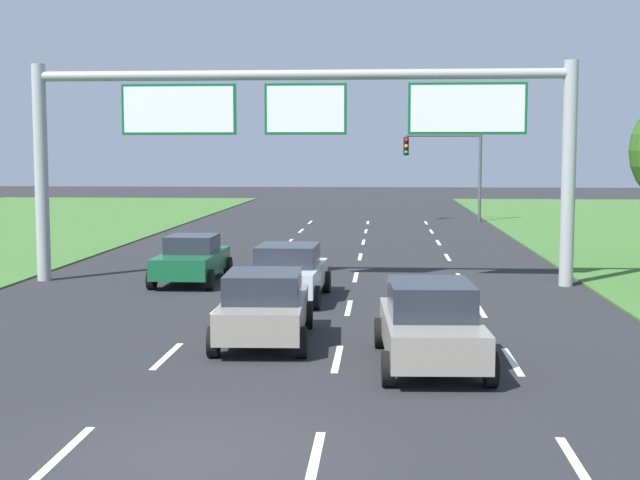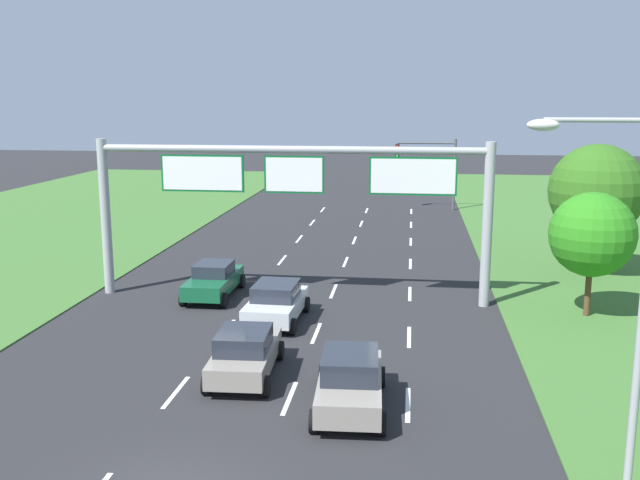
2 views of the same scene
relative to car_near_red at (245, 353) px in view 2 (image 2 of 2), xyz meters
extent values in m
cube|color=white|center=(-1.81, -1.49, -0.79)|extent=(0.14, 2.40, 0.01)
cube|color=white|center=(-1.81, 4.51, -0.79)|extent=(0.14, 2.40, 0.01)
cube|color=white|center=(-1.81, 10.51, -0.79)|extent=(0.14, 2.40, 0.01)
cube|color=white|center=(-1.81, 16.51, -0.79)|extent=(0.14, 2.40, 0.01)
cube|color=white|center=(-1.81, 22.51, -0.79)|extent=(0.14, 2.40, 0.01)
cube|color=white|center=(-1.81, 28.51, -0.79)|extent=(0.14, 2.40, 0.01)
cube|color=white|center=(-1.81, 34.51, -0.79)|extent=(0.14, 2.40, 0.01)
cube|color=white|center=(1.69, -1.49, -0.79)|extent=(0.14, 2.40, 0.01)
cube|color=white|center=(1.69, 4.51, -0.79)|extent=(0.14, 2.40, 0.01)
cube|color=white|center=(1.69, 10.51, -0.79)|extent=(0.14, 2.40, 0.01)
cube|color=white|center=(1.69, 16.51, -0.79)|extent=(0.14, 2.40, 0.01)
cube|color=white|center=(1.69, 22.51, -0.79)|extent=(0.14, 2.40, 0.01)
cube|color=white|center=(1.69, 28.51, -0.79)|extent=(0.14, 2.40, 0.01)
cube|color=white|center=(1.69, 34.51, -0.79)|extent=(0.14, 2.40, 0.01)
cube|color=white|center=(5.19, -1.49, -0.79)|extent=(0.14, 2.40, 0.01)
cube|color=white|center=(5.19, 4.51, -0.79)|extent=(0.14, 2.40, 0.01)
cube|color=white|center=(5.19, 10.51, -0.79)|extent=(0.14, 2.40, 0.01)
cube|color=white|center=(5.19, 16.51, -0.79)|extent=(0.14, 2.40, 0.01)
cube|color=white|center=(5.19, 22.51, -0.79)|extent=(0.14, 2.40, 0.01)
cube|color=white|center=(5.19, 28.51, -0.79)|extent=(0.14, 2.40, 0.01)
cube|color=white|center=(5.19, 34.51, -0.79)|extent=(0.14, 2.40, 0.01)
cube|color=gray|center=(0.00, 0.05, -0.15)|extent=(1.94, 4.26, 0.65)
cube|color=#232833|center=(0.01, -0.15, 0.48)|extent=(1.67, 2.04, 0.61)
cylinder|color=black|center=(-0.97, 1.56, -0.48)|extent=(0.25, 0.65, 0.64)
cylinder|color=black|center=(0.83, 1.63, -0.48)|extent=(0.25, 0.65, 0.64)
cylinder|color=black|center=(-0.83, -1.52, -0.48)|extent=(0.25, 0.65, 0.64)
cylinder|color=black|center=(0.96, -1.45, -0.48)|extent=(0.25, 0.65, 0.64)
cube|color=silver|center=(-0.09, 5.73, -0.15)|extent=(2.02, 4.13, 0.65)
cube|color=#232833|center=(-0.09, 5.77, 0.47)|extent=(1.70, 2.09, 0.59)
cylinder|color=black|center=(-1.00, 7.25, -0.48)|extent=(0.24, 0.65, 0.64)
cylinder|color=black|center=(0.92, 7.18, -0.48)|extent=(0.24, 0.65, 0.64)
cylinder|color=black|center=(-1.10, 4.28, -0.48)|extent=(0.24, 0.65, 0.64)
cylinder|color=black|center=(0.82, 4.22, -0.48)|extent=(0.24, 0.65, 0.64)
cube|color=gray|center=(3.53, -1.93, -0.14)|extent=(1.99, 4.38, 0.68)
cube|color=#232833|center=(3.53, -1.91, 0.53)|extent=(1.68, 2.17, 0.65)
cylinder|color=black|center=(2.54, -0.37, -0.48)|extent=(0.25, 0.65, 0.64)
cylinder|color=black|center=(4.36, -0.28, -0.48)|extent=(0.25, 0.65, 0.64)
cylinder|color=black|center=(2.70, -3.57, -0.48)|extent=(0.25, 0.65, 0.64)
cylinder|color=black|center=(4.52, -3.48, -0.48)|extent=(0.25, 0.65, 0.64)
cube|color=#145633|center=(-3.55, 8.98, -0.15)|extent=(1.77, 4.38, 0.65)
cube|color=#232833|center=(-3.55, 9.08, 0.44)|extent=(1.51, 1.83, 0.55)
cylinder|color=black|center=(-4.45, 10.61, -0.48)|extent=(0.22, 0.64, 0.64)
cylinder|color=black|center=(-2.66, 10.62, -0.48)|extent=(0.22, 0.64, 0.64)
cylinder|color=black|center=(-4.44, 7.34, -0.48)|extent=(0.22, 0.64, 0.64)
cylinder|color=black|center=(-2.65, 7.34, -0.48)|extent=(0.22, 0.64, 0.64)
cylinder|color=#9EA0A5|center=(-8.46, 9.02, 2.70)|extent=(0.44, 0.44, 7.00)
cylinder|color=#9EA0A5|center=(8.34, 9.02, 2.70)|extent=(0.44, 0.44, 7.00)
cylinder|color=#9EA0A5|center=(-0.06, 9.02, 5.80)|extent=(16.80, 0.32, 0.32)
cube|color=#0C5B28|center=(-3.91, 9.02, 4.74)|extent=(3.68, 0.12, 1.61)
cube|color=white|center=(-3.91, 8.95, 4.74)|extent=(3.52, 0.01, 1.45)
cube|color=#0C5B28|center=(0.14, 9.02, 4.74)|extent=(2.59, 0.12, 1.61)
cube|color=white|center=(0.14, 8.95, 4.74)|extent=(2.43, 0.01, 1.45)
cube|color=#0C5B28|center=(5.19, 9.02, 4.74)|extent=(3.67, 0.12, 1.61)
cube|color=white|center=(5.19, 8.95, 4.74)|extent=(3.51, 0.01, 1.45)
cylinder|color=#47494F|center=(8.48, 35.73, 2.00)|extent=(0.20, 0.20, 5.60)
cylinder|color=#47494F|center=(6.23, 35.73, 4.45)|extent=(4.50, 0.14, 0.14)
cube|color=black|center=(3.98, 35.73, 3.80)|extent=(0.32, 0.36, 1.10)
sphere|color=red|center=(3.98, 35.53, 4.17)|extent=(0.22, 0.22, 0.22)
sphere|color=orange|center=(3.98, 35.53, 3.80)|extent=(0.22, 0.22, 0.22)
sphere|color=green|center=(3.98, 35.53, 3.43)|extent=(0.22, 0.22, 0.22)
cylinder|color=#9EA0A5|center=(8.78, -6.37, 7.55)|extent=(2.20, 0.10, 0.10)
ellipsoid|color=silver|center=(7.68, -6.37, 7.45)|extent=(0.64, 0.32, 0.24)
cylinder|color=#513823|center=(12.34, 7.96, 0.27)|extent=(0.24, 0.24, 2.15)
sphere|color=#297C19|center=(12.34, 7.96, 2.62)|extent=(3.40, 3.40, 3.40)
cylinder|color=#513823|center=(14.17, 15.15, 0.46)|extent=(0.31, 0.31, 2.52)
sphere|color=#2E611A|center=(14.17, 15.15, 3.46)|extent=(4.64, 4.64, 4.64)
camera|label=1|loc=(2.59, -19.16, 3.33)|focal=50.00mm
camera|label=2|loc=(5.12, -21.05, 7.99)|focal=40.00mm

